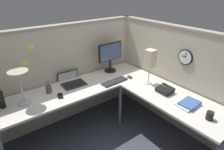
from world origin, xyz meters
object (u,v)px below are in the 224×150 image
object	(u,v)px
laptop	(71,81)
monitor	(110,55)
thermos_flask	(1,100)
office_phone	(165,90)
keyboard	(115,81)
desk_lamp_dome	(19,77)
pen_cup	(49,89)
desk_lamp_paper	(150,60)
wall_clock	(186,57)
coffee_mug	(210,116)
cell_phone	(60,96)
book_stack	(189,104)
computer_mouse	(130,77)

from	to	relation	value
laptop	monitor	bearing A→B (deg)	-1.67
thermos_flask	office_phone	xyz separation A→B (m)	(1.87, -0.97, -0.07)
keyboard	desk_lamp_dome	xyz separation A→B (m)	(-1.27, 0.24, 0.35)
laptop	pen_cup	distance (m)	0.40
desk_lamp_paper	wall_clock	world-z (taller)	wall_clock
coffee_mug	desk_lamp_dome	bearing A→B (deg)	134.20
thermos_flask	coffee_mug	bearing A→B (deg)	-42.70
wall_clock	pen_cup	bearing A→B (deg)	148.17
wall_clock	coffee_mug	bearing A→B (deg)	-122.01
monitor	cell_phone	xyz separation A→B (m)	(-1.04, -0.26, -0.29)
keyboard	pen_cup	distance (m)	0.97
monitor	cell_phone	distance (m)	1.11
monitor	office_phone	distance (m)	1.09
thermos_flask	monitor	bearing A→B (deg)	2.78
pen_cup	wall_clock	distance (m)	1.94
laptop	book_stack	world-z (taller)	laptop
book_stack	desk_lamp_paper	distance (m)	0.81
desk_lamp_dome	office_phone	world-z (taller)	desk_lamp_dome
office_phone	pen_cup	bearing A→B (deg)	142.79
computer_mouse	desk_lamp_dome	xyz separation A→B (m)	(-1.55, 0.27, 0.35)
laptop	office_phone	world-z (taller)	laptop
pen_cup	wall_clock	world-z (taller)	wall_clock
monitor	book_stack	size ratio (longest dim) A/B	1.68
coffee_mug	wall_clock	xyz separation A→B (m)	(0.41, 0.66, 0.41)
monitor	wall_clock	world-z (taller)	wall_clock
monitor	laptop	size ratio (longest dim) A/B	1.27
cell_phone	desk_lamp_paper	bearing A→B (deg)	-2.61
monitor	thermos_flask	size ratio (longest dim) A/B	2.27
pen_cup	cell_phone	distance (m)	0.21
computer_mouse	coffee_mug	bearing A→B (deg)	-90.07
monitor	cell_phone	size ratio (longest dim) A/B	3.47
keyboard	thermos_flask	size ratio (longest dim) A/B	1.95
computer_mouse	desk_lamp_dome	distance (m)	1.61
thermos_flask	desk_lamp_paper	distance (m)	2.01
cell_phone	office_phone	size ratio (longest dim) A/B	0.68
pen_cup	office_phone	xyz separation A→B (m)	(1.29, -0.98, -0.02)
desk_lamp_paper	keyboard	bearing A→B (deg)	139.06
laptop	wall_clock	distance (m)	1.70
coffee_mug	wall_clock	distance (m)	0.88
thermos_flask	coffee_mug	world-z (taller)	thermos_flask
pen_cup	thermos_flask	distance (m)	0.59
desk_lamp_dome	cell_phone	world-z (taller)	desk_lamp_dome
cell_phone	office_phone	distance (m)	1.44
desk_lamp_dome	book_stack	xyz separation A→B (m)	(1.61, -1.30, -0.34)
desk_lamp_dome	desk_lamp_paper	size ratio (longest dim) A/B	0.84
desk_lamp_paper	coffee_mug	distance (m)	1.08
pen_cup	book_stack	bearing A→B (deg)	-47.09
office_phone	book_stack	size ratio (longest dim) A/B	0.71
cell_phone	desk_lamp_paper	distance (m)	1.36
desk_lamp_paper	wall_clock	bearing A→B (deg)	-49.53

